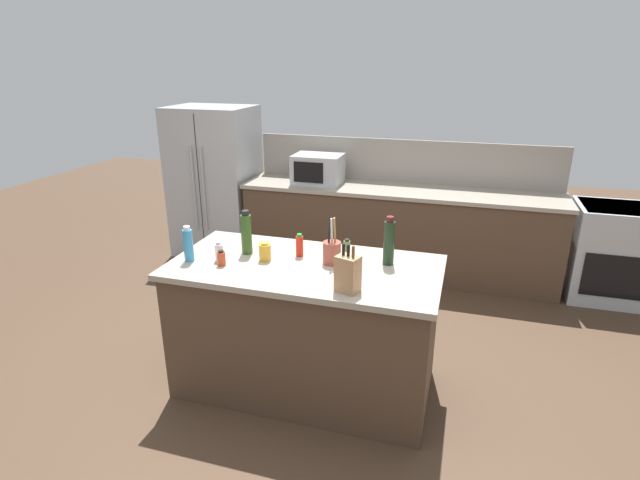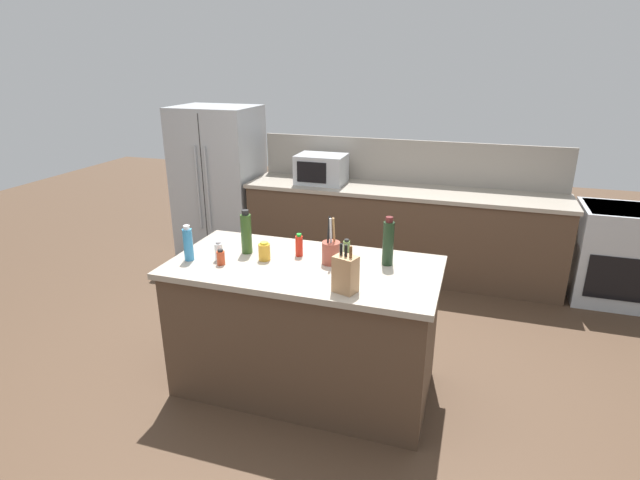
{
  "view_description": "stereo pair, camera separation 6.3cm",
  "coord_description": "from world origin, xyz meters",
  "px_view_note": "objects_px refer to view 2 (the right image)",
  "views": [
    {
      "loc": [
        0.97,
        -2.87,
        2.22
      ],
      "look_at": [
        0.0,
        0.35,
        0.99
      ],
      "focal_mm": 28.0,
      "sensor_mm": 36.0,
      "label": 1
    },
    {
      "loc": [
        1.03,
        -2.85,
        2.22
      ],
      "look_at": [
        0.0,
        0.35,
        0.99
      ],
      "focal_mm": 28.0,
      "sensor_mm": 36.0,
      "label": 2
    }
  ],
  "objects_px": {
    "honey_jar": "(264,252)",
    "hot_sauce_bottle": "(299,245)",
    "utensil_crock": "(331,252)",
    "salt_shaker": "(219,251)",
    "dish_soap_bottle": "(188,244)",
    "microwave": "(321,169)",
    "knife_block": "(345,274)",
    "wine_bottle": "(388,242)",
    "olive_oil_bottle": "(246,233)",
    "spice_jar_paprika": "(221,258)",
    "spice_jar_oregano": "(347,246)",
    "range_oven": "(618,254)",
    "refrigerator": "(219,181)"
  },
  "relations": [
    {
      "from": "spice_jar_paprika",
      "to": "knife_block",
      "type": "bearing_deg",
      "value": -8.98
    },
    {
      "from": "refrigerator",
      "to": "hot_sauce_bottle",
      "type": "bearing_deg",
      "value": -49.95
    },
    {
      "from": "salt_shaker",
      "to": "utensil_crock",
      "type": "bearing_deg",
      "value": 13.27
    },
    {
      "from": "hot_sauce_bottle",
      "to": "dish_soap_bottle",
      "type": "height_order",
      "value": "dish_soap_bottle"
    },
    {
      "from": "knife_block",
      "to": "dish_soap_bottle",
      "type": "relative_size",
      "value": 1.19
    },
    {
      "from": "refrigerator",
      "to": "utensil_crock",
      "type": "height_order",
      "value": "refrigerator"
    },
    {
      "from": "microwave",
      "to": "spice_jar_paprika",
      "type": "relative_size",
      "value": 4.9
    },
    {
      "from": "olive_oil_bottle",
      "to": "range_oven",
      "type": "bearing_deg",
      "value": 36.85
    },
    {
      "from": "microwave",
      "to": "honey_jar",
      "type": "xyz_separation_m",
      "value": [
        0.3,
        -2.2,
        -0.09
      ]
    },
    {
      "from": "knife_block",
      "to": "wine_bottle",
      "type": "relative_size",
      "value": 0.88
    },
    {
      "from": "utensil_crock",
      "to": "spice_jar_oregano",
      "type": "distance_m",
      "value": 0.23
    },
    {
      "from": "knife_block",
      "to": "olive_oil_bottle",
      "type": "distance_m",
      "value": 0.9
    },
    {
      "from": "refrigerator",
      "to": "olive_oil_bottle",
      "type": "xyz_separation_m",
      "value": [
        1.41,
        -2.17,
        0.23
      ]
    },
    {
      "from": "hot_sauce_bottle",
      "to": "salt_shaker",
      "type": "distance_m",
      "value": 0.54
    },
    {
      "from": "honey_jar",
      "to": "hot_sauce_bottle",
      "type": "relative_size",
      "value": 0.81
    },
    {
      "from": "spice_jar_oregano",
      "to": "refrigerator",
      "type": "bearing_deg",
      "value": 136.71
    },
    {
      "from": "wine_bottle",
      "to": "dish_soap_bottle",
      "type": "xyz_separation_m",
      "value": [
        -1.28,
        -0.33,
        -0.04
      ]
    },
    {
      "from": "knife_block",
      "to": "utensil_crock",
      "type": "distance_m",
      "value": 0.43
    },
    {
      "from": "utensil_crock",
      "to": "salt_shaker",
      "type": "distance_m",
      "value": 0.75
    },
    {
      "from": "olive_oil_bottle",
      "to": "wine_bottle",
      "type": "bearing_deg",
      "value": 5.34
    },
    {
      "from": "honey_jar",
      "to": "salt_shaker",
      "type": "xyz_separation_m",
      "value": [
        -0.29,
        -0.09,
        0.0
      ]
    },
    {
      "from": "spice_jar_oregano",
      "to": "olive_oil_bottle",
      "type": "distance_m",
      "value": 0.7
    },
    {
      "from": "honey_jar",
      "to": "spice_jar_oregano",
      "type": "distance_m",
      "value": 0.58
    },
    {
      "from": "spice_jar_paprika",
      "to": "hot_sauce_bottle",
      "type": "bearing_deg",
      "value": 34.62
    },
    {
      "from": "hot_sauce_bottle",
      "to": "salt_shaker",
      "type": "bearing_deg",
      "value": -154.14
    },
    {
      "from": "honey_jar",
      "to": "knife_block",
      "type": "bearing_deg",
      "value": -24.96
    },
    {
      "from": "spice_jar_oregano",
      "to": "honey_jar",
      "type": "bearing_deg",
      "value": -147.93
    },
    {
      "from": "microwave",
      "to": "dish_soap_bottle",
      "type": "distance_m",
      "value": 2.37
    },
    {
      "from": "utensil_crock",
      "to": "spice_jar_paprika",
      "type": "relative_size",
      "value": 3.03
    },
    {
      "from": "knife_block",
      "to": "spice_jar_paprika",
      "type": "bearing_deg",
      "value": -171.14
    },
    {
      "from": "refrigerator",
      "to": "microwave",
      "type": "xyz_separation_m",
      "value": [
        1.28,
        -0.05,
        0.24
      ]
    },
    {
      "from": "knife_block",
      "to": "spice_jar_paprika",
      "type": "height_order",
      "value": "knife_block"
    },
    {
      "from": "olive_oil_bottle",
      "to": "refrigerator",
      "type": "bearing_deg",
      "value": 123.02
    },
    {
      "from": "honey_jar",
      "to": "dish_soap_bottle",
      "type": "xyz_separation_m",
      "value": [
        -0.48,
        -0.15,
        0.05
      ]
    },
    {
      "from": "salt_shaker",
      "to": "wine_bottle",
      "type": "xyz_separation_m",
      "value": [
        1.09,
        0.27,
        0.09
      ]
    },
    {
      "from": "hot_sauce_bottle",
      "to": "range_oven",
      "type": "bearing_deg",
      "value": 39.96
    },
    {
      "from": "microwave",
      "to": "knife_block",
      "type": "xyz_separation_m",
      "value": [
        0.95,
        -2.5,
        -0.04
      ]
    },
    {
      "from": "honey_jar",
      "to": "salt_shaker",
      "type": "height_order",
      "value": "salt_shaker"
    },
    {
      "from": "salt_shaker",
      "to": "spice_jar_oregano",
      "type": "xyz_separation_m",
      "value": [
        0.78,
        0.4,
        -0.02
      ]
    },
    {
      "from": "honey_jar",
      "to": "hot_sauce_bottle",
      "type": "height_order",
      "value": "hot_sauce_bottle"
    },
    {
      "from": "utensil_crock",
      "to": "honey_jar",
      "type": "relative_size",
      "value": 2.49
    },
    {
      "from": "range_oven",
      "to": "honey_jar",
      "type": "bearing_deg",
      "value": -140.31
    },
    {
      "from": "knife_block",
      "to": "spice_jar_oregano",
      "type": "bearing_deg",
      "value": 122.15
    },
    {
      "from": "utensil_crock",
      "to": "salt_shaker",
      "type": "xyz_separation_m",
      "value": [
        -0.73,
        -0.17,
        -0.02
      ]
    },
    {
      "from": "microwave",
      "to": "spice_jar_oregano",
      "type": "bearing_deg",
      "value": -67.33
    },
    {
      "from": "honey_jar",
      "to": "refrigerator",
      "type": "bearing_deg",
      "value": 125.02
    },
    {
      "from": "microwave",
      "to": "salt_shaker",
      "type": "xyz_separation_m",
      "value": [
        0.01,
        -2.3,
        -0.09
      ]
    },
    {
      "from": "range_oven",
      "to": "dish_soap_bottle",
      "type": "relative_size",
      "value": 3.76
    },
    {
      "from": "range_oven",
      "to": "dish_soap_bottle",
      "type": "xyz_separation_m",
      "value": [
        -3.14,
        -2.36,
        0.59
      ]
    },
    {
      "from": "range_oven",
      "to": "knife_block",
      "type": "distance_m",
      "value": 3.26
    }
  ]
}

